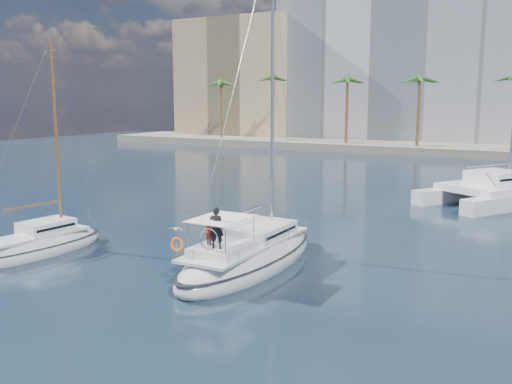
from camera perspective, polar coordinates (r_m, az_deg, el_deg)
The scene contains 10 objects.
ground at distance 28.78m, azimuth 0.21°, elevation -6.66°, with size 160.00×160.00×0.00m, color black.
quay at distance 86.49m, azimuth 20.51°, elevation 3.95°, with size 120.00×14.00×1.20m, color gray.
building_modern at distance 100.59m, azimuth 15.19°, elevation 12.55°, with size 42.00×16.00×28.00m, color silver.
building_tan_left at distance 108.46m, azimuth -1.25°, elevation 11.04°, with size 22.00×14.00×22.00m, color tan.
palm_left at distance 94.05m, azimuth -0.81°, elevation 10.85°, with size 3.60×3.60×12.30m.
palm_centre at distance 82.26m, azimuth 20.45°, elevation 10.46°, with size 3.60×3.60×12.30m.
main_sloop at distance 27.24m, azimuth -0.71°, elevation -6.46°, with size 3.71×11.24×16.61m.
small_sloop at distance 31.59m, azimuth -21.19°, elevation -5.06°, with size 3.25×8.27×11.60m.
catamaran at distance 46.75m, azimuth 22.59°, elevation 0.29°, with size 10.72×12.77×16.76m.
seagull at distance 33.24m, azimuth -7.98°, elevation -3.67°, with size 1.04×0.45×0.19m.
Camera 1 is at (13.57, -24.10, 7.99)m, focal length 40.00 mm.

